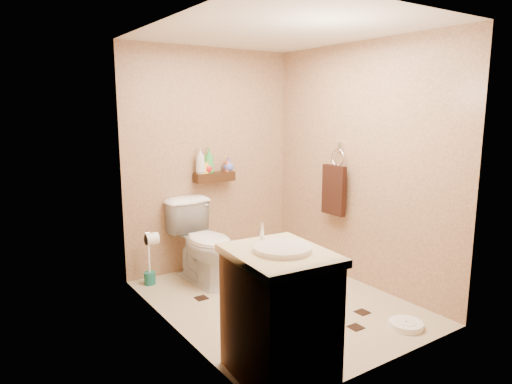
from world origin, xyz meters
TOP-DOWN VIEW (x-y plane):
  - ground at (0.00, 0.00)m, footprint 2.50×2.50m
  - wall_back at (0.00, 1.25)m, footprint 2.00×0.04m
  - wall_front at (0.00, -1.25)m, footprint 2.00×0.04m
  - wall_left at (-1.00, 0.00)m, footprint 0.04×2.50m
  - wall_right at (1.00, 0.00)m, footprint 0.04×2.50m
  - ceiling at (0.00, 0.00)m, footprint 2.00×2.50m
  - wall_shelf at (0.00, 1.17)m, footprint 0.46×0.14m
  - floor_accents at (0.03, -0.06)m, footprint 1.14×1.45m
  - toilet at (-0.32, 0.83)m, footprint 0.53×0.85m
  - vanity at (-0.70, -0.95)m, footprint 0.64×0.76m
  - bathroom_scale at (0.57, -0.99)m, footprint 0.29×0.29m
  - toilet_brush at (-0.82, 1.07)m, footprint 0.12×0.12m
  - towel_ring at (0.91, 0.25)m, footprint 0.12×0.30m
  - toilet_paper at (-0.94, 0.65)m, footprint 0.12×0.11m
  - bottle_a at (-0.17, 1.17)m, footprint 0.13×0.13m
  - bottle_b at (-0.13, 1.17)m, footprint 0.08×0.08m
  - bottle_c at (-0.08, 1.17)m, footprint 0.12×0.12m
  - bottle_d at (-0.06, 1.17)m, footprint 0.12×0.12m
  - bottle_e at (0.17, 1.17)m, footprint 0.07×0.08m
  - bottle_f at (0.18, 1.17)m, footprint 0.14×0.14m

SIDE VIEW (x-z plane):
  - ground at x=0.00m, z-range 0.00..0.00m
  - floor_accents at x=0.03m, z-range 0.00..0.01m
  - bathroom_scale at x=0.57m, z-range 0.00..0.05m
  - toilet_brush at x=-0.82m, z-range -0.08..0.43m
  - toilet at x=-0.32m, z-range 0.00..0.84m
  - vanity at x=-0.70m, z-range -0.05..0.95m
  - toilet_paper at x=-0.94m, z-range 0.54..0.66m
  - towel_ring at x=0.91m, z-range 0.57..1.33m
  - wall_shelf at x=0.00m, z-range 0.97..1.07m
  - bottle_c at x=-0.08m, z-range 1.07..1.22m
  - bottle_f at x=0.18m, z-range 1.07..1.22m
  - bottle_e at x=0.17m, z-range 1.07..1.23m
  - bottle_b at x=-0.13m, z-range 1.07..1.25m
  - wall_back at x=0.00m, z-range 0.00..2.40m
  - wall_front at x=0.00m, z-range 0.00..2.40m
  - wall_left at x=-1.00m, z-range 0.00..2.40m
  - wall_right at x=1.00m, z-range 0.00..2.40m
  - bottle_d at x=-0.06m, z-range 1.07..1.34m
  - bottle_a at x=-0.17m, z-range 1.07..1.35m
  - ceiling at x=0.00m, z-range 2.39..2.41m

